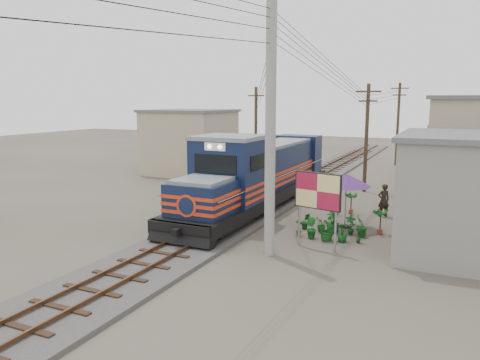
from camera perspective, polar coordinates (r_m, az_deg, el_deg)
The scene contains 15 objects.
ground at distance 20.48m, azimuth -5.14°, elevation -7.26°, with size 120.00×120.00×0.00m, color #473F35.
ballast at distance 29.26m, azimuth 4.75°, elevation -1.91°, with size 3.60×70.00×0.16m, color #595651.
track at distance 29.22m, azimuth 4.75°, elevation -1.56°, with size 1.15×70.00×0.12m.
locomotive at distance 26.07m, azimuth 2.39°, elevation 0.53°, with size 3.09×16.82×4.17m.
utility_pole_main at distance 17.63m, azimuth 3.73°, elevation 6.55°, with size 0.40×0.40×10.00m.
wooden_pole_mid at distance 31.45m, azimuth 15.16°, elevation 5.22°, with size 1.60×0.24×7.00m.
wooden_pole_far at distance 45.23m, azimuth 18.69°, elevation 6.65°, with size 1.60×0.24×7.50m.
wooden_pole_left at distance 38.01m, azimuth 1.94°, elevation 6.28°, with size 1.60×0.24×7.00m.
power_lines at distance 27.35m, azimuth 3.56°, elevation 13.06°, with size 9.65×19.00×3.30m.
shophouse_back at distance 39.10m, azimuth 26.57°, elevation 3.05°, with size 6.30×6.30×4.20m.
shophouse_left at distance 38.60m, azimuth -6.11°, elevation 4.69°, with size 6.30×6.30×5.20m.
billboard at distance 18.86m, azimuth 9.44°, elevation -1.60°, with size 2.00×0.61×3.14m.
market_umbrella at distance 22.38m, azimuth 12.85°, elevation -0.03°, with size 2.93×2.93×2.58m.
vendor at distance 25.22m, azimuth 17.11°, elevation -2.38°, with size 0.63×0.41×1.73m, color black.
plant_nursery at distance 21.08m, azimuth 11.03°, elevation -5.60°, with size 3.18×2.23×1.07m.
Camera 1 is at (9.91, -16.89, 5.98)m, focal length 35.00 mm.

